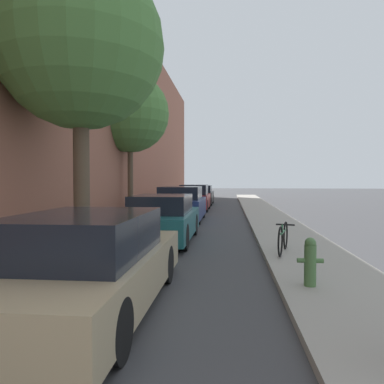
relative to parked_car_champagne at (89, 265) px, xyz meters
The scene contains 13 objects.
ground_plane 10.46m from the parked_car_champagne, 85.55° to the left, with size 120.00×120.00×0.00m, color #3D3D3F.
sidewalk_left 10.63m from the parked_car_champagne, 101.36° to the left, with size 2.00×52.00×0.12m.
sidewalk_right 11.06m from the parked_car_champagne, 70.38° to the left, with size 2.00×52.00×0.12m.
building_facade_left 11.87m from the parked_car_champagne, 108.29° to the left, with size 0.70×52.00×10.40m.
parked_car_champagne is the anchor object (origin of this frame).
parked_car_teal 5.72m from the parked_car_champagne, 90.01° to the left, with size 1.75×4.28×1.36m.
parked_car_navy 11.19m from the parked_car_champagne, 90.88° to the left, with size 1.89×4.41×1.50m.
parked_car_red 16.69m from the parked_car_champagne, 90.37° to the left, with size 1.70×4.01×1.50m.
parked_car_black 21.84m from the parked_car_champagne, 90.39° to the left, with size 1.77×4.25×1.38m.
street_tree_near 5.75m from the parked_car_champagne, 113.42° to the left, with size 3.91×3.91×6.77m.
street_tree_far 13.04m from the parked_car_champagne, 102.44° to the left, with size 3.61×3.61×6.54m.
fire_hydrant 3.39m from the parked_car_champagne, 19.36° to the left, with size 0.41×0.19×0.77m.
bicycle 4.96m from the parked_car_champagne, 50.53° to the left, with size 0.55×1.59×0.67m.
Camera 1 is at (1.10, 0.68, 1.81)m, focal length 34.99 mm.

